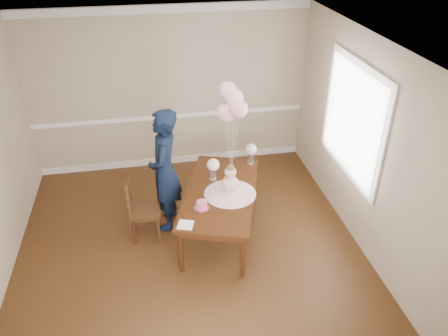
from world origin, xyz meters
TOP-DOWN VIEW (x-y plane):
  - floor at (0.00, 0.00)m, footprint 4.50×5.00m
  - ceiling at (0.00, 0.00)m, footprint 4.50×5.00m
  - wall_back at (0.00, 2.50)m, footprint 4.50×0.02m
  - wall_right at (2.25, 0.00)m, footprint 0.02×5.00m
  - chair_rail_trim at (0.00, 2.49)m, footprint 4.50×0.02m
  - crown_molding at (0.00, 2.49)m, footprint 4.50×0.02m
  - baseboard_trim at (0.00, 2.49)m, footprint 4.50×0.02m
  - window_frame at (2.23, 0.50)m, footprint 0.02×1.66m
  - window_blinds at (2.21, 0.50)m, footprint 0.01×1.50m
  - dining_table_top at (0.47, 0.47)m, footprint 1.42×2.00m
  - table_apron at (0.47, 0.47)m, footprint 1.30×1.89m
  - table_leg_fl at (-0.15, -0.20)m, footprint 0.08×0.08m
  - table_leg_fr at (0.58, -0.44)m, footprint 0.08×0.08m
  - table_leg_bl at (0.36, 1.38)m, footprint 0.08×0.08m
  - table_leg_br at (1.09, 1.15)m, footprint 0.08×0.08m
  - baby_skirt at (0.59, 0.39)m, footprint 0.87×0.87m
  - baby_torso at (0.59, 0.39)m, footprint 0.22×0.22m
  - baby_head at (0.59, 0.39)m, footprint 0.15×0.15m
  - baby_hair at (0.59, 0.39)m, footprint 0.11×0.11m
  - cake_platter at (0.17, 0.14)m, footprint 0.25×0.25m
  - birthday_cake at (0.17, 0.14)m, footprint 0.17×0.17m
  - cake_flower_a at (0.17, 0.14)m, footprint 0.03×0.03m
  - cake_flower_b at (0.20, 0.15)m, footprint 0.03×0.03m
  - rose_vase_near at (0.42, 0.77)m, footprint 0.11×0.11m
  - roses_near at (0.42, 0.77)m, footprint 0.17×0.17m
  - rose_vase_far at (1.03, 1.10)m, footprint 0.11×0.11m
  - roses_far at (1.03, 1.10)m, footprint 0.17×0.17m
  - napkin at (-0.07, -0.16)m, footprint 0.23×0.23m
  - balloon_weight at (0.71, 0.92)m, footprint 0.05×0.05m
  - balloon_a at (0.62, 0.95)m, footprint 0.25×0.25m
  - balloon_b at (0.78, 0.85)m, footprint 0.25×0.25m
  - balloon_c at (0.75, 1.00)m, footprint 0.25×0.25m
  - balloon_d at (0.67, 1.04)m, footprint 0.25×0.25m
  - balloon_ribbon_a at (0.67, 0.93)m, footprint 0.08×0.03m
  - balloon_ribbon_b at (0.74, 0.88)m, footprint 0.08×0.07m
  - balloon_ribbon_c at (0.73, 0.96)m, footprint 0.05×0.08m
  - balloon_ribbon_d at (0.69, 0.98)m, footprint 0.05×0.11m
  - dining_chair_seat at (-0.54, 0.57)m, footprint 0.43×0.43m
  - chair_leg_fl at (-0.72, 0.41)m, footprint 0.04×0.04m
  - chair_leg_fr at (-0.39, 0.39)m, footprint 0.04×0.04m
  - chair_leg_bl at (-0.70, 0.74)m, footprint 0.04×0.04m
  - chair_leg_br at (-0.37, 0.72)m, footprint 0.04×0.04m
  - chair_back_post_l at (-0.74, 0.41)m, footprint 0.04×0.04m
  - chair_back_post_r at (-0.72, 0.75)m, footprint 0.04×0.04m
  - chair_slat_low at (-0.73, 0.58)m, footprint 0.05×0.37m
  - chair_slat_mid at (-0.73, 0.58)m, footprint 0.05×0.37m
  - chair_slat_top at (-0.73, 0.58)m, footprint 0.05×0.37m
  - woman at (-0.23, 0.79)m, footprint 0.53×0.70m

SIDE VIEW (x-z plane):
  - floor at x=0.00m, z-range 0.00..0.00m
  - baseboard_trim at x=0.00m, z-range 0.00..0.12m
  - chair_leg_fl at x=-0.72m, z-range 0.00..0.40m
  - chair_leg_fr at x=-0.39m, z-range 0.00..0.40m
  - chair_leg_bl at x=-0.70m, z-range 0.00..0.40m
  - chair_leg_br at x=-0.37m, z-range 0.00..0.40m
  - table_leg_fl at x=-0.15m, z-range 0.00..0.63m
  - table_leg_fr at x=0.58m, z-range 0.00..0.63m
  - table_leg_bl at x=0.36m, z-range 0.00..0.63m
  - table_leg_br at x=1.09m, z-range 0.00..0.63m
  - dining_chair_seat at x=-0.54m, z-range 0.39..0.44m
  - chair_slat_low at x=-0.73m, z-range 0.55..0.60m
  - table_apron at x=0.47m, z-range 0.54..0.63m
  - dining_table_top at x=0.47m, z-range 0.63..0.68m
  - chair_back_post_l at x=-0.74m, z-range 0.42..0.94m
  - chair_back_post_r at x=-0.72m, z-range 0.42..0.94m
  - cake_platter at x=0.17m, z-range 0.68..0.69m
  - napkin at x=-0.07m, z-range 0.68..0.69m
  - balloon_weight at x=0.71m, z-range 0.68..0.70m
  - chair_slat_mid at x=-0.73m, z-range 0.70..0.74m
  - baby_skirt at x=0.59m, z-range 0.68..0.77m
  - birthday_cake at x=0.17m, z-range 0.69..0.78m
  - rose_vase_near at x=0.42m, z-range 0.68..0.82m
  - rose_vase_far at x=1.03m, z-range 0.68..0.82m
  - cake_flower_a at x=0.17m, z-range 0.78..0.80m
  - cake_flower_b at x=0.20m, z-range 0.78..0.80m
  - baby_torso at x=0.59m, z-range 0.73..0.95m
  - chair_slat_top at x=-0.73m, z-range 0.84..0.89m
  - woman at x=-0.23m, z-range 0.00..1.77m
  - chair_rail_trim at x=0.00m, z-range 0.86..0.94m
  - roses_near at x=0.42m, z-range 0.83..1.00m
  - roses_far at x=1.03m, z-range 0.83..1.00m
  - baby_head at x=0.59m, z-range 0.94..1.09m
  - baby_hair at x=0.59m, z-range 1.01..1.12m
  - balloon_ribbon_a at x=0.67m, z-range 0.69..1.45m
  - balloon_ribbon_b at x=0.74m, z-range 0.69..1.54m
  - balloon_ribbon_c at x=0.73m, z-range 0.69..1.63m
  - balloon_ribbon_d at x=0.69m, z-range 0.69..1.72m
  - wall_back at x=0.00m, z-range 0.00..2.70m
  - wall_right at x=2.25m, z-range 0.00..2.70m
  - window_frame at x=2.23m, z-range 0.77..2.33m
  - window_blinds at x=2.21m, z-range 0.85..2.25m
  - balloon_a at x=0.62m, z-range 1.46..1.71m
  - balloon_b at x=0.78m, z-range 1.55..1.80m
  - balloon_c at x=0.75m, z-range 1.64..1.89m
  - balloon_d at x=0.67m, z-range 1.73..1.98m
  - crown_molding at x=0.00m, z-range 2.57..2.69m
  - ceiling at x=0.00m, z-range 2.69..2.71m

